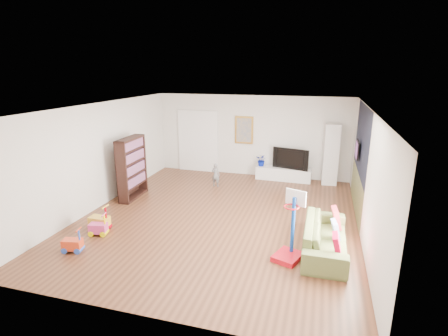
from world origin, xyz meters
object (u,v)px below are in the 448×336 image
(bookshelf, at_px, (132,168))
(media_console, at_px, (283,174))
(basketball_hoop, at_px, (289,227))
(sofa, at_px, (325,237))

(bookshelf, bearing_deg, media_console, 33.54)
(media_console, relative_size, bookshelf, 1.04)
(bookshelf, distance_m, basketball_hoop, 5.09)
(media_console, height_order, basketball_hoop, basketball_hoop)
(bookshelf, xyz_separation_m, basketball_hoop, (4.58, -2.20, -0.18))
(media_console, height_order, sofa, sofa)
(bookshelf, bearing_deg, basketball_hoop, -27.68)
(media_console, distance_m, basketball_hoop, 5.06)
(bookshelf, distance_m, sofa, 5.55)
(media_console, bearing_deg, bookshelf, -142.90)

